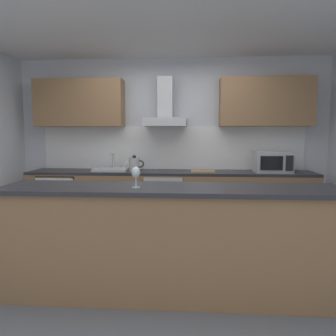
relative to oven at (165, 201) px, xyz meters
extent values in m
cube|color=slate|center=(0.08, -1.40, -0.47)|extent=(5.74, 4.50, 0.02)
cube|color=white|center=(0.08, -1.40, 2.15)|extent=(5.74, 4.50, 0.02)
cube|color=silver|center=(0.08, 0.41, 0.84)|extent=(5.74, 0.12, 2.60)
cube|color=white|center=(0.08, 0.33, 0.77)|extent=(4.03, 0.02, 0.66)
cube|color=olive|center=(0.08, 0.03, -0.03)|extent=(4.17, 0.60, 0.86)
cube|color=#28282D|center=(0.08, 0.03, 0.42)|extent=(4.17, 0.60, 0.04)
cube|color=olive|center=(0.21, -1.98, 0.02)|extent=(2.86, 0.52, 0.95)
cube|color=#28282D|center=(0.21, -1.98, 0.51)|extent=(2.96, 0.64, 0.04)
cube|color=olive|center=(-1.31, 0.18, 1.45)|extent=(1.33, 0.32, 0.70)
cube|color=olive|center=(1.47, 0.18, 1.45)|extent=(1.33, 0.32, 0.70)
cube|color=slate|center=(0.00, 0.01, 0.00)|extent=(0.60, 0.56, 0.80)
cube|color=black|center=(0.00, -0.29, -0.06)|extent=(0.50, 0.02, 0.48)
cube|color=#B7BABC|center=(0.00, -0.29, 0.34)|extent=(0.54, 0.02, 0.09)
cylinder|color=#B7BABC|center=(0.00, -0.32, 0.18)|extent=(0.49, 0.02, 0.02)
cube|color=white|center=(-1.55, 0.01, -0.04)|extent=(0.58, 0.56, 0.85)
cube|color=silver|center=(-1.55, -0.28, -0.04)|extent=(0.55, 0.02, 0.80)
cylinder|color=#B7BABC|center=(-1.33, -0.30, 0.01)|extent=(0.02, 0.02, 0.38)
cube|color=#B7BABC|center=(1.55, -0.02, 0.59)|extent=(0.50, 0.36, 0.30)
cube|color=black|center=(1.49, -0.21, 0.59)|extent=(0.30, 0.02, 0.19)
cube|color=black|center=(1.73, -0.21, 0.59)|extent=(0.10, 0.01, 0.21)
cube|color=silver|center=(-0.79, 0.01, 0.46)|extent=(0.50, 0.40, 0.04)
cylinder|color=#B7BABC|center=(-0.79, 0.13, 0.57)|extent=(0.03, 0.03, 0.26)
cylinder|color=#B7BABC|center=(-0.79, 0.05, 0.69)|extent=(0.03, 0.16, 0.03)
cylinder|color=#B7BABC|center=(-0.44, -0.03, 0.54)|extent=(0.15, 0.15, 0.20)
sphere|color=black|center=(-0.44, -0.03, 0.65)|extent=(0.06, 0.06, 0.06)
cone|color=#B7BABC|center=(-0.54, -0.03, 0.58)|extent=(0.09, 0.04, 0.07)
torus|color=black|center=(-0.35, -0.03, 0.55)|extent=(0.11, 0.02, 0.11)
cube|color=#B7BABC|center=(0.00, 0.11, 1.16)|extent=(0.62, 0.45, 0.12)
cube|color=#B7BABC|center=(0.00, 0.16, 1.52)|extent=(0.22, 0.22, 0.60)
cylinder|color=silver|center=(-0.08, -2.04, 0.53)|extent=(0.07, 0.07, 0.01)
cylinder|color=silver|center=(-0.08, -2.04, 0.58)|extent=(0.01, 0.01, 0.09)
ellipsoid|color=silver|center=(-0.08, -2.04, 0.66)|extent=(0.08, 0.08, 0.10)
cube|color=tan|center=(0.56, -0.02, 0.45)|extent=(0.34, 0.22, 0.02)
camera|label=1|loc=(0.39, -4.80, 0.98)|focal=35.30mm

